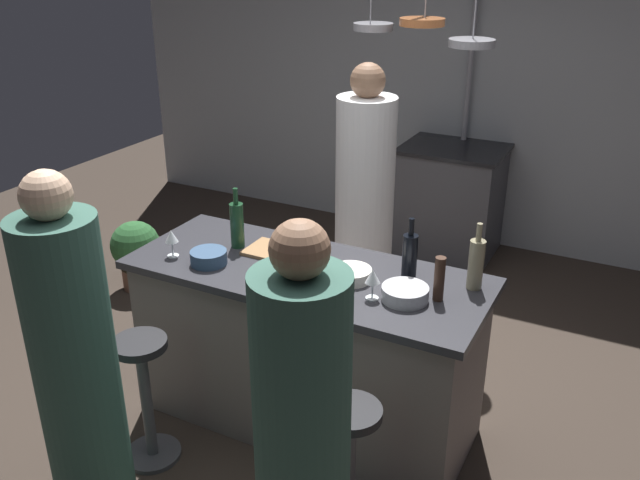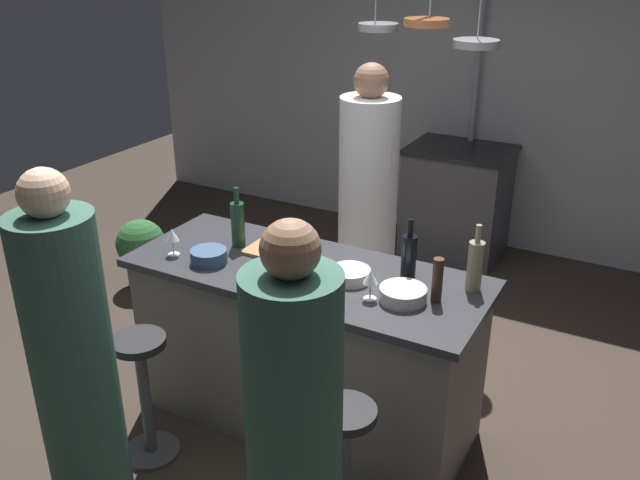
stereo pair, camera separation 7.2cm
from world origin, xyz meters
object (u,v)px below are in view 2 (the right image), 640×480
at_px(pepper_mill, 437,280).
at_px(wine_glass_by_chef, 172,236).
at_px(wine_bottle_white, 475,265).
at_px(mixing_bowl_steel, 403,294).
at_px(wine_bottle_red, 305,259).
at_px(stove_range, 456,201).
at_px(mixing_bowl_blue, 209,256).
at_px(mixing_bowl_ceramic, 350,275).
at_px(wine_bottle_green, 238,223).
at_px(guest_left, 74,367).
at_px(wine_glass_near_left_guest, 314,245).
at_px(chef, 367,213).
at_px(bar_stool_left, 145,392).
at_px(bar_stool_right, 344,468).
at_px(wine_bottle_dark, 409,257).
at_px(cutting_board, 278,251).
at_px(potted_plant, 141,249).
at_px(guest_right, 294,447).
at_px(wine_glass_near_right_guest, 371,278).

relative_size(pepper_mill, wine_glass_by_chef, 1.44).
relative_size(wine_bottle_white, mixing_bowl_steel, 1.52).
bearing_deg(wine_bottle_red, stove_range, 91.21).
relative_size(mixing_bowl_blue, mixing_bowl_ceramic, 0.93).
relative_size(wine_bottle_green, wine_glass_by_chef, 2.23).
relative_size(pepper_mill, wine_bottle_white, 0.65).
height_order(guest_left, wine_glass_near_left_guest, guest_left).
bearing_deg(wine_bottle_white, mixing_bowl_steel, -133.57).
distance_m(chef, wine_bottle_red, 1.17).
xyz_separation_m(wine_glass_by_chef, mixing_bowl_blue, (0.21, 0.02, -0.07)).
bearing_deg(wine_bottle_white, wine_bottle_green, -174.61).
bearing_deg(bar_stool_left, bar_stool_right, 0.00).
xyz_separation_m(guest_left, mixing_bowl_steel, (1.08, 0.94, 0.18)).
bearing_deg(wine_bottle_green, bar_stool_left, -98.19).
xyz_separation_m(bar_stool_left, mixing_bowl_ceramic, (0.79, 0.63, 0.55)).
height_order(wine_bottle_red, wine_bottle_white, wine_bottle_white).
distance_m(wine_bottle_dark, wine_bottle_green, 0.93).
xyz_separation_m(bar_stool_right, wine_glass_by_chef, (-1.21, 0.44, 0.63)).
bearing_deg(mixing_bowl_steel, cutting_board, 168.00).
height_order(stove_range, mixing_bowl_ceramic, mixing_bowl_ceramic).
height_order(stove_range, wine_glass_by_chef, wine_glass_by_chef).
distance_m(wine_bottle_green, wine_glass_near_left_guest, 0.46).
bearing_deg(mixing_bowl_blue, potted_plant, 145.99).
relative_size(wine_glass_by_chef, mixing_bowl_blue, 0.80).
height_order(bar_stool_right, mixing_bowl_blue, mixing_bowl_blue).
distance_m(bar_stool_left, wine_bottle_red, 1.02).
xyz_separation_m(pepper_mill, wine_glass_near_left_guest, (-0.66, 0.07, 0.00)).
bearing_deg(guest_right, chef, 108.09).
xyz_separation_m(wine_bottle_dark, wine_glass_by_chef, (-1.16, -0.32, -0.01)).
relative_size(guest_right, wine_glass_near_left_guest, 11.05).
bearing_deg(bar_stool_left, stove_range, 79.85).
xyz_separation_m(cutting_board, pepper_mill, (0.89, -0.09, 0.10)).
xyz_separation_m(bar_stool_left, wine_bottle_dark, (1.03, 0.77, 0.64)).
height_order(wine_glass_near_right_guest, mixing_bowl_steel, wine_glass_near_right_guest).
distance_m(stove_range, guest_left, 3.51).
relative_size(wine_bottle_green, wine_bottle_white, 1.00).
height_order(wine_bottle_dark, wine_glass_near_right_guest, wine_bottle_dark).
bearing_deg(cutting_board, mixing_bowl_steel, -12.00).
height_order(chef, mixing_bowl_ceramic, chef).
height_order(potted_plant, wine_bottle_dark, wine_bottle_dark).
height_order(stove_range, potted_plant, stove_range).
height_order(guest_left, wine_bottle_white, guest_left).
relative_size(wine_bottle_green, mixing_bowl_blue, 1.78).
relative_size(stove_range, bar_stool_right, 1.31).
distance_m(guest_right, wine_bottle_red, 1.02).
xyz_separation_m(guest_left, potted_plant, (-1.30, 1.76, -0.46)).
relative_size(wine_glass_near_left_guest, mixing_bowl_ceramic, 0.74).
height_order(stove_range, mixing_bowl_steel, mixing_bowl_steel).
height_order(wine_bottle_green, mixing_bowl_ceramic, wine_bottle_green).
bearing_deg(potted_plant, wine_glass_near_left_guest, -20.53).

